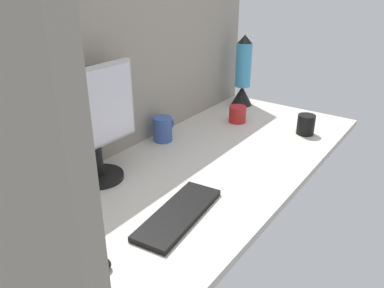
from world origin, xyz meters
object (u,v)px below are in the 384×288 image
(mug_black_travel, at_px, (306,125))
(mug_ceramic_blue, at_px, (163,129))
(mug_red_plastic, at_px, (237,114))
(monitor, at_px, (93,121))
(keyboard, at_px, (179,214))
(mouse, at_px, (95,263))
(lava_lamp, at_px, (243,76))

(mug_black_travel, xyz_separation_m, mug_ceramic_blue, (-0.47, 0.52, 0.01))
(mug_black_travel, distance_m, mug_ceramic_blue, 0.70)
(mug_black_travel, bearing_deg, mug_ceramic_blue, 132.12)
(mug_red_plastic, height_order, mug_black_travel, mug_black_travel)
(monitor, height_order, mug_black_travel, monitor)
(keyboard, xyz_separation_m, mug_red_plastic, (0.85, 0.26, 0.03))
(keyboard, height_order, mug_black_travel, mug_black_travel)
(monitor, height_order, mug_ceramic_blue, monitor)
(monitor, bearing_deg, mouse, -133.20)
(monitor, relative_size, mug_black_travel, 4.44)
(mug_red_plastic, distance_m, lava_lamp, 0.31)
(mouse, xyz_separation_m, mug_ceramic_blue, (0.76, 0.39, 0.04))
(mug_ceramic_blue, bearing_deg, keyboard, -135.71)
(keyboard, relative_size, mug_ceramic_blue, 2.90)
(mug_red_plastic, bearing_deg, monitor, 170.51)
(mug_red_plastic, relative_size, mug_ceramic_blue, 0.70)
(mouse, xyz_separation_m, lava_lamp, (1.43, 0.34, 0.15))
(keyboard, relative_size, mouse, 3.85)
(mug_ceramic_blue, bearing_deg, monitor, -176.37)
(keyboard, bearing_deg, monitor, 80.32)
(mouse, distance_m, lava_lamp, 1.48)
(monitor, height_order, lava_lamp, monitor)
(mouse, distance_m, mug_red_plastic, 1.20)
(mouse, bearing_deg, keyboard, -26.17)
(mug_black_travel, bearing_deg, keyboard, 174.66)
(monitor, xyz_separation_m, lava_lamp, (1.09, -0.02, -0.07))
(keyboard, distance_m, mug_ceramic_blue, 0.62)
(keyboard, bearing_deg, mug_black_travel, -12.00)
(monitor, height_order, mouse, monitor)
(mug_red_plastic, relative_size, lava_lamp, 0.22)
(keyboard, xyz_separation_m, mug_ceramic_blue, (0.44, 0.43, 0.05))
(mug_red_plastic, distance_m, mug_ceramic_blue, 0.45)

